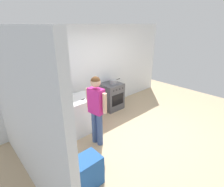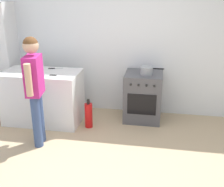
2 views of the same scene
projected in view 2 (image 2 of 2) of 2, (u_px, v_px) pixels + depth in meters
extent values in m
plane|color=tan|center=(107.00, 168.00, 3.69)|extent=(8.00, 8.00, 0.00)
cube|color=silver|center=(127.00, 43.00, 5.02)|extent=(6.00, 0.10, 2.60)
cube|color=silver|center=(43.00, 97.00, 4.85)|extent=(1.30, 0.70, 0.90)
cube|color=#4C4C51|center=(143.00, 97.00, 4.93)|extent=(0.64, 0.60, 0.85)
cube|color=black|center=(142.00, 105.00, 4.66)|extent=(0.48, 0.01, 0.36)
cylinder|color=black|center=(135.00, 75.00, 4.70)|extent=(0.20, 0.20, 0.01)
cylinder|color=black|center=(152.00, 76.00, 4.65)|extent=(0.20, 0.20, 0.01)
cylinder|color=black|center=(136.00, 71.00, 4.92)|extent=(0.20, 0.20, 0.01)
cylinder|color=black|center=(153.00, 72.00, 4.87)|extent=(0.20, 0.20, 0.01)
cylinder|color=black|center=(131.00, 85.00, 4.56)|extent=(0.04, 0.02, 0.04)
cylinder|color=black|center=(138.00, 85.00, 4.54)|extent=(0.04, 0.02, 0.04)
cylinder|color=black|center=(146.00, 86.00, 4.52)|extent=(0.04, 0.02, 0.04)
cylinder|color=black|center=(154.00, 86.00, 4.50)|extent=(0.04, 0.02, 0.04)
cylinder|color=gray|center=(147.00, 71.00, 4.71)|extent=(0.22, 0.22, 0.13)
cylinder|color=black|center=(159.00, 69.00, 4.66)|extent=(0.18, 0.02, 0.02)
cube|color=silver|center=(44.00, 75.00, 4.51)|extent=(0.20, 0.05, 0.01)
cube|color=black|center=(53.00, 75.00, 4.50)|extent=(0.11, 0.04, 0.01)
cube|color=silver|center=(59.00, 68.00, 4.89)|extent=(0.14, 0.07, 0.01)
cube|color=black|center=(52.00, 68.00, 4.88)|extent=(0.11, 0.05, 0.01)
cylinder|color=#384C7A|center=(37.00, 122.00, 4.07)|extent=(0.13, 0.13, 0.79)
cylinder|color=#384C7A|center=(40.00, 117.00, 4.22)|extent=(0.13, 0.13, 0.79)
cube|color=#B7267A|center=(34.00, 76.00, 3.90)|extent=(0.25, 0.37, 0.56)
cylinder|color=tan|center=(28.00, 80.00, 3.67)|extent=(0.09, 0.09, 0.44)
cylinder|color=tan|center=(38.00, 70.00, 4.12)|extent=(0.09, 0.09, 0.44)
sphere|color=tan|center=(31.00, 46.00, 3.76)|extent=(0.21, 0.21, 0.21)
sphere|color=brown|center=(30.00, 44.00, 3.75)|extent=(0.20, 0.20, 0.20)
cylinder|color=red|center=(89.00, 115.00, 4.71)|extent=(0.13, 0.13, 0.42)
cylinder|color=black|center=(88.00, 102.00, 4.62)|extent=(0.05, 0.05, 0.08)
cube|color=silver|center=(3.00, 57.00, 5.25)|extent=(0.48, 0.44, 2.00)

